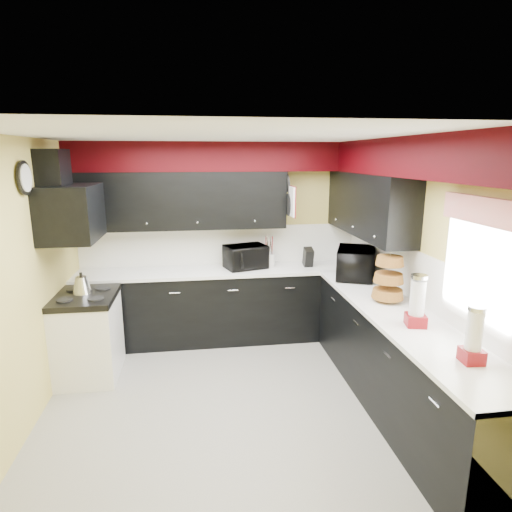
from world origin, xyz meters
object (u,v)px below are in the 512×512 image
(toaster_oven, at_px, (246,257))
(microwave, at_px, (356,263))
(utensil_crock, at_px, (269,260))
(knife_block, at_px, (308,257))
(kettle, at_px, (82,285))

(toaster_oven, distance_m, microwave, 1.37)
(microwave, bearing_deg, utensil_crock, 77.53)
(toaster_oven, distance_m, knife_block, 0.80)
(knife_block, height_order, kettle, knife_block)
(microwave, distance_m, kettle, 3.06)
(utensil_crock, xyz_separation_m, kettle, (-2.14, -0.74, -0.01))
(microwave, relative_size, kettle, 3.13)
(utensil_crock, relative_size, kettle, 0.84)
(toaster_oven, height_order, utensil_crock, toaster_oven)
(toaster_oven, height_order, kettle, toaster_oven)
(microwave, distance_m, knife_block, 0.71)
(utensil_crock, height_order, kettle, utensil_crock)
(knife_block, bearing_deg, utensil_crock, 172.65)
(utensil_crock, bearing_deg, knife_block, -8.67)
(microwave, xyz_separation_m, kettle, (-3.06, -0.10, -0.10))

